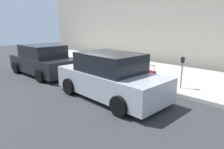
{
  "coord_description": "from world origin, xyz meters",
  "views": [
    {
      "loc": [
        -8.77,
        6.75,
        2.62
      ],
      "look_at": [
        -2.85,
        0.77,
        0.54
      ],
      "focal_mm": 31.91,
      "sensor_mm": 36.0,
      "label": 1
    }
  ],
  "objects_px": {
    "suitcase_red_0": "(151,77)",
    "suitcase_black_4": "(116,68)",
    "suitcase_maroon_2": "(134,73)",
    "parked_car_charcoal_1": "(43,61)",
    "suitcase_silver_3": "(125,70)",
    "parking_meter": "(182,68)",
    "bollard_post": "(83,62)",
    "parked_car_silver_0": "(110,77)",
    "fire_hydrant": "(93,63)",
    "suitcase_olive_1": "(142,73)",
    "suitcase_teal_6": "(103,65)",
    "suitcase_navy_5": "(109,67)"
  },
  "relations": [
    {
      "from": "suitcase_red_0",
      "to": "suitcase_black_4",
      "type": "relative_size",
      "value": 0.77
    },
    {
      "from": "suitcase_maroon_2",
      "to": "parked_car_charcoal_1",
      "type": "bearing_deg",
      "value": 27.27
    },
    {
      "from": "suitcase_silver_3",
      "to": "suitcase_red_0",
      "type": "bearing_deg",
      "value": -179.1
    },
    {
      "from": "parking_meter",
      "to": "bollard_post",
      "type": "bearing_deg",
      "value": 3.83
    },
    {
      "from": "suitcase_red_0",
      "to": "parked_car_silver_0",
      "type": "height_order",
      "value": "parked_car_silver_0"
    },
    {
      "from": "suitcase_maroon_2",
      "to": "fire_hydrant",
      "type": "height_order",
      "value": "fire_hydrant"
    },
    {
      "from": "suitcase_black_4",
      "to": "parked_car_silver_0",
      "type": "height_order",
      "value": "parked_car_silver_0"
    },
    {
      "from": "suitcase_silver_3",
      "to": "suitcase_olive_1",
      "type": "bearing_deg",
      "value": 178.68
    },
    {
      "from": "parked_car_charcoal_1",
      "to": "parked_car_silver_0",
      "type": "bearing_deg",
      "value": 180.0
    },
    {
      "from": "suitcase_teal_6",
      "to": "parked_car_silver_0",
      "type": "distance_m",
      "value": 3.66
    },
    {
      "from": "suitcase_navy_5",
      "to": "suitcase_maroon_2",
      "type": "bearing_deg",
      "value": -177.13
    },
    {
      "from": "suitcase_teal_6",
      "to": "parked_car_charcoal_1",
      "type": "bearing_deg",
      "value": 44.72
    },
    {
      "from": "parking_meter",
      "to": "suitcase_maroon_2",
      "type": "bearing_deg",
      "value": 5.6
    },
    {
      "from": "suitcase_olive_1",
      "to": "suitcase_black_4",
      "type": "bearing_deg",
      "value": 1.3
    },
    {
      "from": "suitcase_teal_6",
      "to": "parking_meter",
      "type": "height_order",
      "value": "parking_meter"
    },
    {
      "from": "suitcase_silver_3",
      "to": "suitcase_navy_5",
      "type": "bearing_deg",
      "value": 2.25
    },
    {
      "from": "suitcase_maroon_2",
      "to": "bollard_post",
      "type": "bearing_deg",
      "value": 2.77
    },
    {
      "from": "suitcase_silver_3",
      "to": "suitcase_navy_5",
      "type": "height_order",
      "value": "suitcase_navy_5"
    },
    {
      "from": "suitcase_maroon_2",
      "to": "suitcase_silver_3",
      "type": "relative_size",
      "value": 0.97
    },
    {
      "from": "suitcase_red_0",
      "to": "suitcase_olive_1",
      "type": "distance_m",
      "value": 0.49
    },
    {
      "from": "suitcase_red_0",
      "to": "suitcase_maroon_2",
      "type": "relative_size",
      "value": 1.12
    },
    {
      "from": "parked_car_silver_0",
      "to": "parked_car_charcoal_1",
      "type": "bearing_deg",
      "value": -0.0
    },
    {
      "from": "suitcase_maroon_2",
      "to": "suitcase_navy_5",
      "type": "bearing_deg",
      "value": 2.87
    },
    {
      "from": "suitcase_black_4",
      "to": "suitcase_teal_6",
      "type": "distance_m",
      "value": 1.05
    },
    {
      "from": "suitcase_teal_6",
      "to": "parked_car_charcoal_1",
      "type": "height_order",
      "value": "parked_car_charcoal_1"
    },
    {
      "from": "parked_car_silver_0",
      "to": "parked_car_charcoal_1",
      "type": "height_order",
      "value": "parked_car_silver_0"
    },
    {
      "from": "parking_meter",
      "to": "suitcase_olive_1",
      "type": "bearing_deg",
      "value": 9.18
    },
    {
      "from": "suitcase_teal_6",
      "to": "suitcase_navy_5",
      "type": "bearing_deg",
      "value": 173.51
    },
    {
      "from": "suitcase_silver_3",
      "to": "bollard_post",
      "type": "bearing_deg",
      "value": 2.54
    },
    {
      "from": "suitcase_olive_1",
      "to": "parked_car_charcoal_1",
      "type": "xyz_separation_m",
      "value": [
        4.94,
        2.23,
        0.22
      ]
    },
    {
      "from": "parked_car_charcoal_1",
      "to": "suitcase_teal_6",
      "type": "bearing_deg",
      "value": -135.28
    },
    {
      "from": "parking_meter",
      "to": "suitcase_silver_3",
      "type": "bearing_deg",
      "value": 5.32
    },
    {
      "from": "suitcase_olive_1",
      "to": "suitcase_black_4",
      "type": "xyz_separation_m",
      "value": [
        1.6,
        0.04,
        -0.02
      ]
    },
    {
      "from": "suitcase_navy_5",
      "to": "bollard_post",
      "type": "height_order",
      "value": "suitcase_navy_5"
    },
    {
      "from": "bollard_post",
      "to": "suitcase_maroon_2",
      "type": "bearing_deg",
      "value": -177.23
    },
    {
      "from": "suitcase_maroon_2",
      "to": "suitcase_black_4",
      "type": "bearing_deg",
      "value": 5.1
    },
    {
      "from": "suitcase_maroon_2",
      "to": "bollard_post",
      "type": "relative_size",
      "value": 0.99
    },
    {
      "from": "suitcase_teal_6",
      "to": "fire_hydrant",
      "type": "xyz_separation_m",
      "value": [
        0.85,
        0.01,
        0.01
      ]
    },
    {
      "from": "suitcase_olive_1",
      "to": "suitcase_maroon_2",
      "type": "xyz_separation_m",
      "value": [
        0.49,
        -0.06,
        -0.13
      ]
    },
    {
      "from": "suitcase_red_0",
      "to": "suitcase_black_4",
      "type": "xyz_separation_m",
      "value": [
        2.07,
        0.08,
        0.09
      ]
    },
    {
      "from": "suitcase_silver_3",
      "to": "suitcase_navy_5",
      "type": "relative_size",
      "value": 0.77
    },
    {
      "from": "suitcase_red_0",
      "to": "fire_hydrant",
      "type": "bearing_deg",
      "value": 0.22
    },
    {
      "from": "parked_car_silver_0",
      "to": "suitcase_maroon_2",
      "type": "bearing_deg",
      "value": -73.11
    },
    {
      "from": "suitcase_black_4",
      "to": "parking_meter",
      "type": "height_order",
      "value": "parking_meter"
    },
    {
      "from": "suitcase_silver_3",
      "to": "parking_meter",
      "type": "height_order",
      "value": "parking_meter"
    },
    {
      "from": "fire_hydrant",
      "to": "parking_meter",
      "type": "relative_size",
      "value": 0.59
    },
    {
      "from": "suitcase_red_0",
      "to": "parked_car_charcoal_1",
      "type": "xyz_separation_m",
      "value": [
        5.41,
        2.28,
        0.34
      ]
    },
    {
      "from": "suitcase_maroon_2",
      "to": "bollard_post",
      "type": "distance_m",
      "value": 3.75
    },
    {
      "from": "suitcase_navy_5",
      "to": "parked_car_silver_0",
      "type": "relative_size",
      "value": 0.22
    },
    {
      "from": "suitcase_olive_1",
      "to": "parked_car_silver_0",
      "type": "height_order",
      "value": "parked_car_silver_0"
    }
  ]
}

